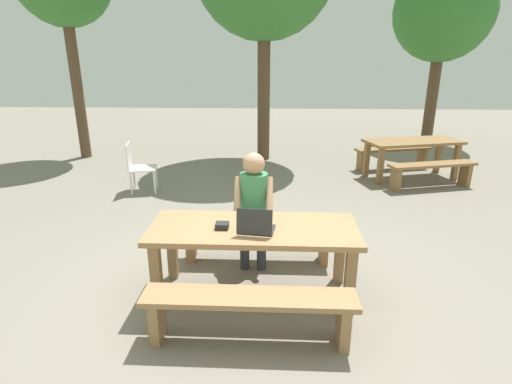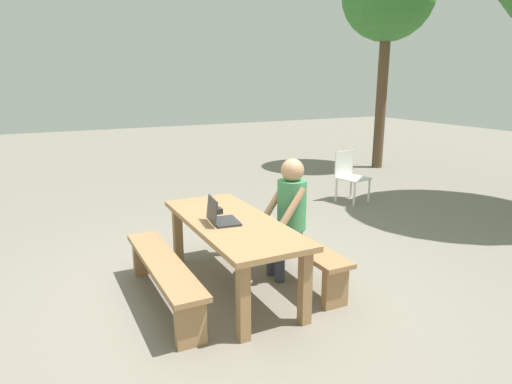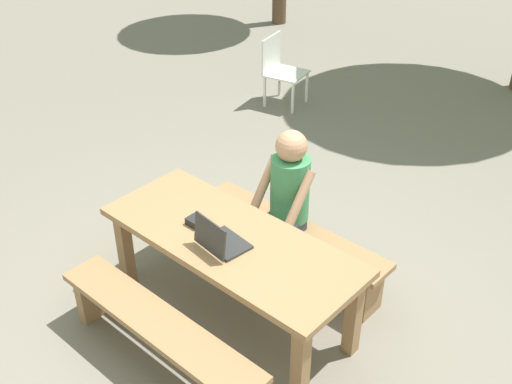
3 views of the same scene
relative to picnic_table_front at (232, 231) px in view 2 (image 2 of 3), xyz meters
The scene contains 8 objects.
ground_plane 0.60m from the picnic_table_front, ahead, with size 30.00×30.00×0.00m, color gray.
picnic_table_front is the anchor object (origin of this frame).
bench_near 0.73m from the picnic_table_front, 90.00° to the right, with size 1.68×0.30×0.43m.
bench_far 0.73m from the picnic_table_front, 90.00° to the left, with size 1.68×0.30×0.43m.
laptop 0.21m from the picnic_table_front, 78.83° to the right, with size 0.34×0.30×0.25m.
small_pouch 0.32m from the picnic_table_front, 169.97° to the right, with size 0.12×0.11×0.05m.
person_seated 0.66m from the picnic_table_front, 92.97° to the left, with size 0.41×0.41×1.24m.
plastic_chair 3.73m from the picnic_table_front, 124.57° to the left, with size 0.52×0.52×0.83m.
Camera 2 is at (3.71, -1.61, 2.02)m, focal length 31.50 mm.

